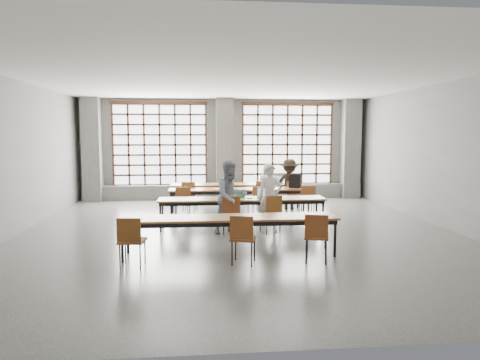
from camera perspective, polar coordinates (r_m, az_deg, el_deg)
The scene contains 41 objects.
floor at distance 9.96m, azimuth -0.33°, elevation -6.98°, with size 11.00×11.00×0.00m, color #4E4E4B.
ceiling at distance 9.79m, azimuth -0.35°, elevation 13.41°, with size 11.00×11.00×0.00m, color silver.
wall_back at distance 15.20m, azimuth -2.11°, elevation 4.16°, with size 10.00×10.00×0.00m, color #5E5E5C.
wall_front at distance 4.28m, azimuth 5.92°, elevation -0.57°, with size 10.00×10.00×0.00m, color #5E5E5C.
wall_left at distance 10.55m, azimuth -28.56°, elevation 2.62°, with size 11.00×11.00×0.00m, color #5E5E5C.
wall_right at distance 11.30m, azimuth 25.85°, elevation 2.93°, with size 11.00×11.00×0.00m, color #5E5E5C.
column_left at distance 15.35m, azimuth -19.11°, elevation 3.85°, with size 0.60×0.55×3.50m, color #50504D.
column_mid at distance 14.92m, azimuth -2.05°, elevation 4.12°, with size 0.60×0.55×3.50m, color #50504D.
column_right at distance 15.82m, azimuth 14.49°, elevation 4.04°, with size 0.60×0.55×3.50m, color #50504D.
window_left at distance 15.17m, azimuth -10.64°, elevation 4.62°, with size 3.32×0.12×3.00m.
window_right at distance 15.41m, azimuth 6.32°, elevation 4.71°, with size 3.32×0.12×3.00m.
sill_ledge at distance 15.13m, azimuth -2.04°, elevation -1.55°, with size 9.80×0.35×0.50m, color #50504D.
desk_row_a at distance 13.31m, azimuth -0.61°, elevation -0.79°, with size 4.00×0.70×0.73m.
desk_row_b at distance 12.12m, azimuth -0.02°, elevation -1.46°, with size 4.00×0.70×0.73m.
desk_row_c at distance 10.30m, azimuth 0.26°, elevation -2.78°, with size 4.00×0.70×0.73m.
desk_row_d at distance 7.97m, azimuth -1.36°, elevation -5.38°, with size 4.00×0.70×0.73m.
chair_back_left at distance 12.67m, azimuth -6.78°, elevation -1.76°, with size 0.49×0.49×0.88m.
chair_back_mid at distance 12.80m, azimuth 3.10°, elevation -1.65°, with size 0.51×0.52×0.88m.
chair_back_right at distance 12.95m, azimuth 6.80°, elevation -1.59°, with size 0.53×0.53×0.88m.
chair_mid_left at distance 11.48m, azimuth -7.66°, elevation -2.58°, with size 0.48×0.48×0.88m.
chair_mid_centre at distance 11.57m, azimuth 2.35°, elevation -2.46°, with size 0.52×0.52×0.88m.
chair_mid_right at distance 11.82m, azimuth 8.96°, elevation -2.35°, with size 0.45×0.45×0.88m.
chair_front_left at distance 9.68m, azimuth -1.18°, elevation -4.12°, with size 0.44×0.44×0.88m.
chair_front_right at distance 9.79m, azimuth 4.24°, elevation -4.02°, with size 0.52×0.52×0.88m.
chair_near_left at distance 7.46m, azimuth -14.34°, elevation -7.36°, with size 0.46×0.47×0.88m.
chair_near_mid at distance 7.41m, azimuth 0.36°, elevation -7.28°, with size 0.52×0.52×0.88m.
chair_near_right at distance 7.64m, azimuth 10.16°, elevation -6.96°, with size 0.53×0.53×0.88m.
student_male at distance 9.87m, azimuth 4.01°, elevation -2.44°, with size 0.58×0.38×1.58m, color silver.
student_female at distance 9.76m, azimuth -1.22°, elevation -2.24°, with size 0.82×0.64×1.68m, color #19274C.
student_back at distance 13.03m, azimuth 6.60°, elevation -0.55°, with size 0.98×0.56×1.52m, color black.
laptop_front at distance 10.46m, azimuth 3.26°, elevation -1.96°, with size 0.41×0.36×0.26m.
laptop_back at distance 13.58m, azimuth 5.08°, elevation -0.14°, with size 0.40×0.35×0.26m.
mouse at distance 10.40m, azimuth 5.49°, elevation -2.25°, with size 0.10×0.06×0.04m, color white.
green_box at distance 10.36m, azimuth -0.06°, elevation -2.11°, with size 0.25×0.09×0.09m, color #2D8B40.
phone at distance 10.21m, azimuth 1.32°, elevation -2.45°, with size 0.13×0.06×0.01m, color black.
paper_sheet_a at distance 12.12m, azimuth -2.87°, elevation -1.15°, with size 0.30×0.21×0.00m, color white.
paper_sheet_b at distance 12.04m, azimuth -1.42°, elevation -1.19°, with size 0.30×0.21×0.00m, color silver.
paper_sheet_c at distance 12.12m, azimuth 0.45°, elevation -1.14°, with size 0.30×0.21×0.00m, color white.
backpack at distance 12.39m, azimuth 7.35°, elevation -0.11°, with size 0.32×0.20×0.40m, color black.
plastic_bag at distance 13.44m, azimuth 3.20°, elevation 0.16°, with size 0.26×0.21×0.29m, color silver.
red_pouch at distance 7.55m, azimuth -14.17°, elevation -7.49°, with size 0.20×0.08×0.06m, color maroon.
Camera 1 is at (-0.82, -9.67, 2.24)m, focal length 32.00 mm.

